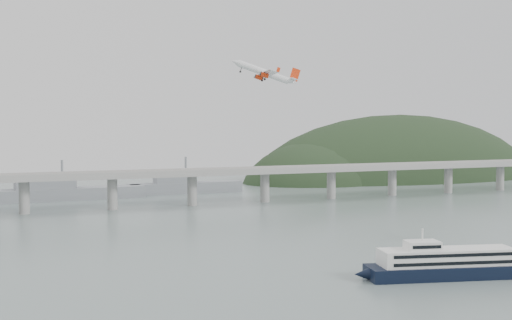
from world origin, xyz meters
name	(u,v)px	position (x,y,z in m)	size (l,w,h in m)	color
ground	(320,271)	(0.00, 0.00, 0.00)	(900.00, 900.00, 0.00)	slate
bridge	(159,179)	(-1.15, 200.00, 17.65)	(800.00, 22.00, 23.90)	gray
headland	(412,197)	(285.18, 331.75, -19.34)	(365.00, 155.00, 156.00)	black
ferry	(447,264)	(33.79, -25.81, 4.56)	(87.59, 32.09, 16.80)	black
airliner	(265,73)	(13.99, 76.29, 74.02)	(32.66, 29.83, 12.59)	white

